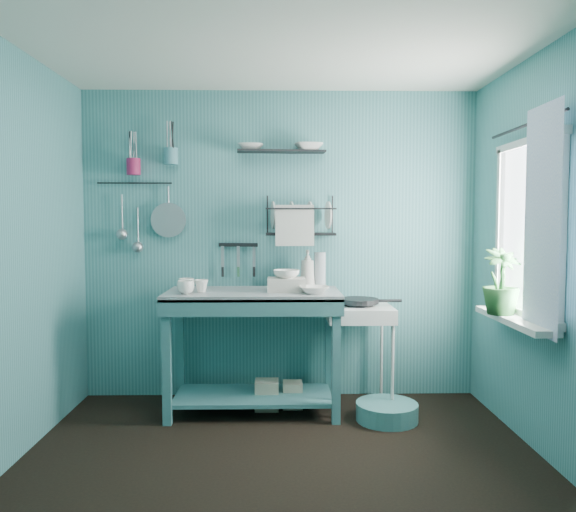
{
  "coord_description": "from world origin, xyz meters",
  "views": [
    {
      "loc": [
        -0.03,
        -3.1,
        1.45
      ],
      "look_at": [
        0.05,
        0.85,
        1.2
      ],
      "focal_mm": 35.0,
      "sensor_mm": 36.0,
      "label": 1
    }
  ],
  "objects_px": {
    "soap_bottle": "(307,269)",
    "potted_plant": "(501,281)",
    "storage_tin_small": "(293,395)",
    "wash_tub": "(286,285)",
    "hotplate_stand": "(358,357)",
    "mug_mid": "(201,286)",
    "floor_basin": "(387,412)",
    "frying_pan": "(359,301)",
    "utensil_cup_teal": "(171,156)",
    "storage_tin_large": "(267,395)",
    "dish_rack": "(301,215)",
    "mug_left": "(186,287)",
    "mug_right": "(186,285)",
    "utensil_cup_magenta": "(134,167)",
    "water_bottle": "(320,270)",
    "work_counter": "(253,351)",
    "colander": "(168,220)"
  },
  "relations": [
    {
      "from": "soap_bottle",
      "to": "potted_plant",
      "type": "relative_size",
      "value": 0.68
    },
    {
      "from": "soap_bottle",
      "to": "storage_tin_small",
      "type": "relative_size",
      "value": 1.49
    },
    {
      "from": "wash_tub",
      "to": "hotplate_stand",
      "type": "bearing_deg",
      "value": 9.13
    },
    {
      "from": "mug_mid",
      "to": "hotplate_stand",
      "type": "relative_size",
      "value": 0.13
    },
    {
      "from": "soap_bottle",
      "to": "floor_basin",
      "type": "bearing_deg",
      "value": -37.25
    },
    {
      "from": "hotplate_stand",
      "to": "storage_tin_small",
      "type": "relative_size",
      "value": 3.99
    },
    {
      "from": "mug_mid",
      "to": "frying_pan",
      "type": "xyz_separation_m",
      "value": [
        1.19,
        0.13,
        -0.13
      ]
    },
    {
      "from": "frying_pan",
      "to": "utensil_cup_teal",
      "type": "xyz_separation_m",
      "value": [
        -1.47,
        0.26,
        1.13
      ]
    },
    {
      "from": "storage_tin_large",
      "to": "dish_rack",
      "type": "bearing_deg",
      "value": 40.53
    },
    {
      "from": "hotplate_stand",
      "to": "storage_tin_large",
      "type": "distance_m",
      "value": 0.77
    },
    {
      "from": "mug_left",
      "to": "utensil_cup_teal",
      "type": "bearing_deg",
      "value": 110.58
    },
    {
      "from": "mug_right",
      "to": "potted_plant",
      "type": "height_order",
      "value": "potted_plant"
    },
    {
      "from": "mug_mid",
      "to": "utensil_cup_magenta",
      "type": "relative_size",
      "value": 0.77
    },
    {
      "from": "water_bottle",
      "to": "storage_tin_small",
      "type": "bearing_deg",
      "value": -147.53
    },
    {
      "from": "mug_left",
      "to": "utensil_cup_teal",
      "type": "relative_size",
      "value": 0.95
    },
    {
      "from": "potted_plant",
      "to": "storage_tin_small",
      "type": "distance_m",
      "value": 1.77
    },
    {
      "from": "wash_tub",
      "to": "utensil_cup_magenta",
      "type": "bearing_deg",
      "value": 163.94
    },
    {
      "from": "mug_mid",
      "to": "potted_plant",
      "type": "bearing_deg",
      "value": -13.13
    },
    {
      "from": "water_bottle",
      "to": "utensil_cup_teal",
      "type": "bearing_deg",
      "value": 174.74
    },
    {
      "from": "mug_right",
      "to": "soap_bottle",
      "type": "xyz_separation_m",
      "value": [
        0.92,
        0.2,
        0.1
      ]
    },
    {
      "from": "mug_right",
      "to": "storage_tin_large",
      "type": "distance_m",
      "value": 1.05
    },
    {
      "from": "water_bottle",
      "to": "floor_basin",
      "type": "bearing_deg",
      "value": -44.17
    },
    {
      "from": "work_counter",
      "to": "frying_pan",
      "type": "bearing_deg",
      "value": 0.22
    },
    {
      "from": "soap_bottle",
      "to": "storage_tin_large",
      "type": "bearing_deg",
      "value": -154.89
    },
    {
      "from": "mug_left",
      "to": "hotplate_stand",
      "type": "xyz_separation_m",
      "value": [
        1.29,
        0.23,
        -0.57
      ]
    },
    {
      "from": "utensil_cup_magenta",
      "to": "utensil_cup_teal",
      "type": "height_order",
      "value": "utensil_cup_teal"
    },
    {
      "from": "wash_tub",
      "to": "utensil_cup_teal",
      "type": "relative_size",
      "value": 2.15
    },
    {
      "from": "utensil_cup_magenta",
      "to": "storage_tin_small",
      "type": "distance_m",
      "value": 2.2
    },
    {
      "from": "utensil_cup_magenta",
      "to": "utensil_cup_teal",
      "type": "distance_m",
      "value": 0.31
    },
    {
      "from": "mug_left",
      "to": "mug_mid",
      "type": "distance_m",
      "value": 0.14
    },
    {
      "from": "utensil_cup_teal",
      "to": "colander",
      "type": "distance_m",
      "value": 0.51
    },
    {
      "from": "work_counter",
      "to": "frying_pan",
      "type": "distance_m",
      "value": 0.89
    },
    {
      "from": "work_counter",
      "to": "soap_bottle",
      "type": "bearing_deg",
      "value": 20.75
    },
    {
      "from": "dish_rack",
      "to": "mug_left",
      "type": "bearing_deg",
      "value": -156.78
    },
    {
      "from": "utensil_cup_teal",
      "to": "potted_plant",
      "type": "relative_size",
      "value": 0.3
    },
    {
      "from": "mug_right",
      "to": "storage_tin_small",
      "type": "relative_size",
      "value": 0.61
    },
    {
      "from": "storage_tin_small",
      "to": "work_counter",
      "type": "bearing_deg",
      "value": -165.07
    },
    {
      "from": "dish_rack",
      "to": "floor_basin",
      "type": "xyz_separation_m",
      "value": [
        0.61,
        -0.5,
        -1.43
      ]
    },
    {
      "from": "utensil_cup_teal",
      "to": "mug_left",
      "type": "bearing_deg",
      "value": -69.42
    },
    {
      "from": "work_counter",
      "to": "utensil_cup_magenta",
      "type": "xyz_separation_m",
      "value": [
        -0.96,
        0.33,
        1.42
      ]
    },
    {
      "from": "potted_plant",
      "to": "storage_tin_small",
      "type": "height_order",
      "value": "potted_plant"
    },
    {
      "from": "work_counter",
      "to": "potted_plant",
      "type": "distance_m",
      "value": 1.84
    },
    {
      "from": "mug_right",
      "to": "utensil_cup_teal",
      "type": "height_order",
      "value": "utensil_cup_teal"
    },
    {
      "from": "hotplate_stand",
      "to": "utensil_cup_teal",
      "type": "relative_size",
      "value": 6.13
    },
    {
      "from": "water_bottle",
      "to": "frying_pan",
      "type": "relative_size",
      "value": 0.93
    },
    {
      "from": "utensil_cup_teal",
      "to": "water_bottle",
      "type": "bearing_deg",
      "value": -5.26
    },
    {
      "from": "utensil_cup_teal",
      "to": "frying_pan",
      "type": "bearing_deg",
      "value": -9.98
    },
    {
      "from": "mug_mid",
      "to": "potted_plant",
      "type": "distance_m",
      "value": 2.1
    },
    {
      "from": "soap_bottle",
      "to": "wash_tub",
      "type": "bearing_deg",
      "value": -127.69
    },
    {
      "from": "water_bottle",
      "to": "dish_rack",
      "type": "xyz_separation_m",
      "value": [
        -0.15,
        0.06,
        0.43
      ]
    }
  ]
}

